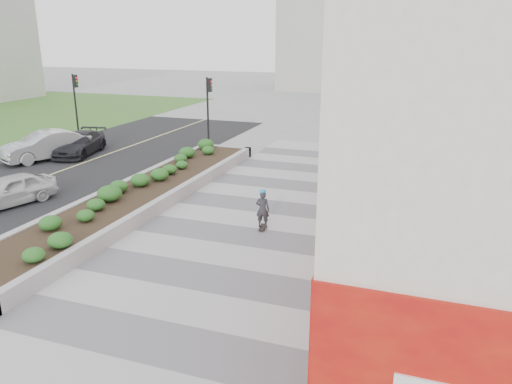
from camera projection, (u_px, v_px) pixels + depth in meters
ground at (181, 310)px, 12.46m from camera, size 160.00×160.00×0.00m
walkway at (227, 261)px, 15.15m from camera, size 8.00×36.00×0.01m
building at (480, 114)px, 17.10m from camera, size 6.04×24.08×8.00m
planter at (141, 192)px, 20.38m from camera, size 3.00×18.00×0.90m
street at (17, 187)px, 22.59m from camera, size 10.00×40.00×0.00m
traffic_signal_near at (209, 102)px, 29.66m from camera, size 0.33×0.28×4.20m
traffic_signal_far at (76, 97)px, 32.16m from camera, size 0.33×0.28×4.20m
distant_bldg_north_l at (354, 5)px, 60.47m from camera, size 16.00×12.00×20.00m
manhole_cover at (243, 263)px, 14.99m from camera, size 0.44×0.44×0.01m
skateboarder at (263, 209)px, 17.43m from camera, size 0.51×0.74×1.48m
car_white at (10, 190)px, 19.98m from camera, size 2.46×3.90×1.24m
car_silver at (46, 146)px, 27.31m from camera, size 3.44×4.97×1.55m
car_dark at (79, 144)px, 28.47m from camera, size 2.75×4.69×1.28m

